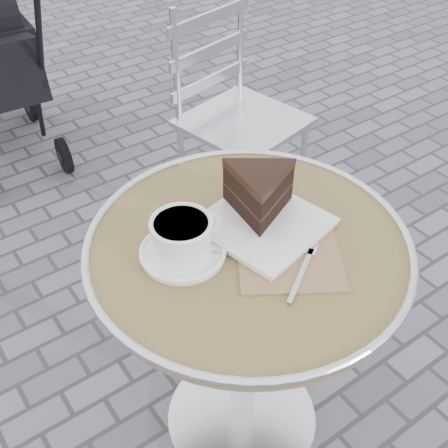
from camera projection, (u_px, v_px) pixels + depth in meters
ground at (241, 420)px, 1.69m from camera, size 80.00×80.00×0.00m
cafe_table at (246, 293)px, 1.32m from camera, size 0.72×0.72×0.74m
cappuccino_set at (183, 240)px, 1.16m from camera, size 0.19×0.18×0.09m
cake_plate_set at (261, 199)px, 1.23m from camera, size 0.30×0.40×0.13m
bistro_chair at (225, 92)px, 2.11m from camera, size 0.48×0.48×0.89m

